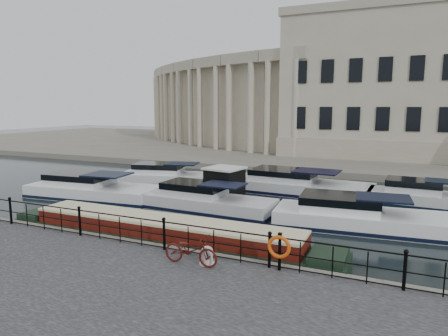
{
  "coord_description": "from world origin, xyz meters",
  "views": [
    {
      "loc": [
        7.66,
        -14.12,
        5.76
      ],
      "look_at": [
        0.5,
        2.0,
        3.0
      ],
      "focal_mm": 32.0,
      "sensor_mm": 36.0,
      "label": 1
    }
  ],
  "objects_px": {
    "life_ring_post": "(279,248)",
    "harbour_hut": "(225,186)",
    "narrowboat": "(162,238)",
    "bicycle": "(191,250)",
    "mooring_bollard": "(207,256)"
  },
  "relations": [
    {
      "from": "mooring_bollard",
      "to": "bicycle",
      "type": "bearing_deg",
      "value": -149.76
    },
    {
      "from": "mooring_bollard",
      "to": "harbour_hut",
      "type": "height_order",
      "value": "harbour_hut"
    },
    {
      "from": "bicycle",
      "to": "life_ring_post",
      "type": "distance_m",
      "value": 2.9
    },
    {
      "from": "life_ring_post",
      "to": "harbour_hut",
      "type": "bearing_deg",
      "value": 122.34
    },
    {
      "from": "narrowboat",
      "to": "harbour_hut",
      "type": "distance_m",
      "value": 8.27
    },
    {
      "from": "bicycle",
      "to": "harbour_hut",
      "type": "xyz_separation_m",
      "value": [
        -3.46,
        10.58,
        -0.1
      ]
    },
    {
      "from": "bicycle",
      "to": "narrowboat",
      "type": "distance_m",
      "value": 3.64
    },
    {
      "from": "bicycle",
      "to": "narrowboat",
      "type": "xyz_separation_m",
      "value": [
        -2.66,
        2.37,
        -0.69
      ]
    },
    {
      "from": "mooring_bollard",
      "to": "narrowboat",
      "type": "bearing_deg",
      "value": 146.17
    },
    {
      "from": "bicycle",
      "to": "mooring_bollard",
      "type": "distance_m",
      "value": 0.59
    },
    {
      "from": "narrowboat",
      "to": "bicycle",
      "type": "bearing_deg",
      "value": -41.88
    },
    {
      "from": "bicycle",
      "to": "harbour_hut",
      "type": "height_order",
      "value": "harbour_hut"
    },
    {
      "from": "mooring_bollard",
      "to": "life_ring_post",
      "type": "distance_m",
      "value": 2.42
    },
    {
      "from": "life_ring_post",
      "to": "harbour_hut",
      "type": "xyz_separation_m",
      "value": [
        -6.26,
        9.89,
        -0.37
      ]
    },
    {
      "from": "mooring_bollard",
      "to": "narrowboat",
      "type": "distance_m",
      "value": 3.8
    }
  ]
}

